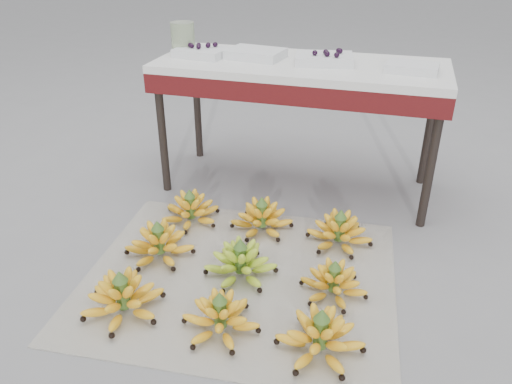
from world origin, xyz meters
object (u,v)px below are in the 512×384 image
(newspaper_mat, at_px, (240,277))
(bunch_mid_right, at_px, (334,282))
(tray_far_right, at_px, (412,68))
(bunch_back_center, at_px, (262,218))
(glass_jar, at_px, (183,38))
(bunch_mid_center, at_px, (241,263))
(bunch_front_center, at_px, (220,317))
(bunch_front_right, at_px, (320,337))
(tray_far_left, at_px, (201,52))
(bunch_mid_left, at_px, (159,244))
(bunch_back_right, at_px, (339,232))
(tray_right, at_px, (324,59))
(vendor_table, at_px, (300,78))
(tray_left, at_px, (256,54))
(bunch_back_left, at_px, (191,210))
(bunch_front_left, at_px, (123,298))

(newspaper_mat, relative_size, bunch_mid_right, 4.02)
(tray_far_right, bearing_deg, bunch_mid_right, -102.83)
(bunch_back_center, distance_m, glass_jar, 1.05)
(bunch_mid_center, height_order, tray_far_right, tray_far_right)
(bunch_front_center, xyz_separation_m, tray_far_right, (0.55, 1.15, 0.64))
(bunch_front_right, xyz_separation_m, glass_jar, (-0.97, 1.21, 0.70))
(bunch_mid_center, xyz_separation_m, tray_far_left, (-0.47, 0.84, 0.64))
(bunch_mid_left, height_order, bunch_mid_center, same)
(newspaper_mat, height_order, bunch_front_center, bunch_front_center)
(bunch_front_center, distance_m, bunch_back_right, 0.74)
(tray_far_right, bearing_deg, glass_jar, 176.82)
(tray_right, bearing_deg, bunch_mid_center, -100.49)
(bunch_mid_center, bearing_deg, bunch_back_right, 52.21)
(bunch_front_right, xyz_separation_m, tray_right, (-0.22, 1.19, 0.64))
(bunch_mid_center, distance_m, vendor_table, 1.02)
(newspaper_mat, height_order, bunch_mid_left, bunch_mid_left)
(glass_jar, bearing_deg, bunch_front_right, -51.21)
(bunch_mid_left, height_order, tray_far_right, tray_far_right)
(bunch_front_right, distance_m, tray_left, 1.48)
(bunch_front_right, height_order, bunch_back_center, bunch_front_right)
(bunch_mid_center, bearing_deg, tray_far_right, 63.04)
(bunch_mid_right, xyz_separation_m, bunch_back_left, (-0.75, 0.35, 0.00))
(bunch_back_left, xyz_separation_m, tray_right, (0.53, 0.52, 0.65))
(newspaper_mat, relative_size, glass_jar, 8.05)
(bunch_mid_right, bearing_deg, tray_far_left, 147.82)
(bunch_mid_left, xyz_separation_m, glass_jar, (-0.21, 0.86, 0.70))
(bunch_mid_left, xyz_separation_m, tray_far_right, (0.95, 0.79, 0.64))
(newspaper_mat, distance_m, bunch_back_left, 0.51)
(tray_far_left, height_order, tray_far_right, tray_far_left)
(bunch_front_right, xyz_separation_m, vendor_table, (-0.34, 1.18, 0.54))
(tray_right, bearing_deg, bunch_back_right, -69.47)
(bunch_front_left, bearing_deg, bunch_back_center, 42.27)
(vendor_table, relative_size, tray_left, 4.75)
(newspaper_mat, relative_size, tray_far_right, 5.07)
(bunch_front_center, height_order, bunch_back_right, bunch_back_right)
(bunch_back_right, xyz_separation_m, glass_jar, (-0.95, 0.54, 0.70))
(tray_far_right, xyz_separation_m, glass_jar, (-1.16, 0.06, 0.06))
(bunch_back_left, xyz_separation_m, bunch_back_center, (0.35, 0.02, 0.00))
(newspaper_mat, relative_size, bunch_front_right, 3.98)
(bunch_mid_center, xyz_separation_m, bunch_back_right, (0.35, 0.35, -0.00))
(bunch_mid_center, bearing_deg, tray_far_left, 126.99)
(tray_far_left, bearing_deg, bunch_front_right, -53.69)
(bunch_front_right, xyz_separation_m, tray_left, (-0.57, 1.20, 0.64))
(vendor_table, distance_m, tray_left, 0.26)
(bunch_front_center, relative_size, bunch_back_center, 1.15)
(newspaper_mat, bearing_deg, tray_far_left, 118.86)
(tray_far_left, relative_size, tray_left, 0.91)
(bunch_front_center, xyz_separation_m, bunch_mid_left, (-0.41, 0.35, 0.00))
(bunch_back_left, xyz_separation_m, glass_jar, (-0.23, 0.55, 0.70))
(bunch_front_left, distance_m, tray_far_left, 1.34)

